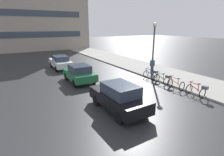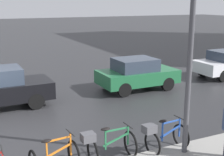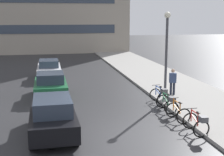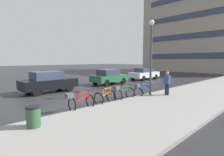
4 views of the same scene
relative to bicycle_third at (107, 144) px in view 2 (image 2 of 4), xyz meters
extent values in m
cylinder|color=black|center=(0.05, -2.56, 0.43)|extent=(0.50, 0.04, 0.03)
torus|color=black|center=(-0.10, -0.87, -0.13)|extent=(0.74, 0.14, 0.73)
cube|color=orange|center=(-0.02, -1.56, 0.13)|extent=(0.04, 0.04, 0.51)
cube|color=orange|center=(-0.09, -0.95, 0.16)|extent=(0.04, 0.04, 0.58)
cube|color=orange|center=(-0.06, -1.25, 0.38)|extent=(0.10, 0.62, 0.04)
cube|color=orange|center=(-0.05, -1.28, 0.07)|extent=(0.11, 0.70, 0.25)
ellipsoid|color=black|center=(-0.02, -1.56, 0.41)|extent=(0.17, 0.27, 0.07)
cylinder|color=black|center=(-0.09, -0.95, 0.48)|extent=(0.50, 0.08, 0.03)
torus|color=black|center=(-0.01, 0.71, -0.13)|extent=(0.73, 0.07, 0.72)
torus|color=black|center=(0.01, -0.40, -0.13)|extent=(0.73, 0.07, 0.72)
cube|color=#237042|center=(0.00, -0.04, 0.14)|extent=(0.04, 0.04, 0.54)
cube|color=#237042|center=(-0.01, 0.63, 0.13)|extent=(0.04, 0.04, 0.53)
cube|color=#237042|center=(-0.01, 0.29, 0.36)|extent=(0.05, 0.67, 0.04)
cube|color=#237042|center=(0.00, 0.27, 0.08)|extent=(0.05, 0.75, 0.27)
ellipsoid|color=black|center=(0.00, -0.04, 0.44)|extent=(0.14, 0.26, 0.07)
cylinder|color=black|center=(-0.01, 0.63, 0.41)|extent=(0.50, 0.04, 0.03)
cube|color=#4C4C51|center=(0.01, -0.52, 0.31)|extent=(0.29, 0.35, 0.22)
torus|color=black|center=(0.14, 2.28, -0.14)|extent=(0.70, 0.12, 0.70)
torus|color=black|center=(0.22, 1.26, -0.14)|extent=(0.70, 0.12, 0.70)
cube|color=#234CA8|center=(0.19, 1.59, 0.14)|extent=(0.04, 0.04, 0.56)
cube|color=#234CA8|center=(0.14, 2.20, 0.13)|extent=(0.04, 0.04, 0.54)
cube|color=#234CA8|center=(0.17, 1.90, 0.37)|extent=(0.09, 0.61, 0.04)
cube|color=#234CA8|center=(0.17, 1.87, 0.08)|extent=(0.09, 0.70, 0.25)
ellipsoid|color=black|center=(0.19, 1.59, 0.45)|extent=(0.16, 0.27, 0.07)
cylinder|color=black|center=(0.14, 2.20, 0.42)|extent=(0.50, 0.07, 0.03)
cube|color=#4C4C51|center=(0.23, 1.14, 0.32)|extent=(0.31, 0.36, 0.22)
cylinder|color=black|center=(-6.54, -0.82, -0.17)|extent=(0.23, 0.64, 0.64)
cylinder|color=black|center=(-4.96, -0.78, -0.17)|extent=(0.23, 0.64, 0.64)
cube|color=#1E6038|center=(-5.75, 4.23, 0.13)|extent=(1.89, 3.73, 0.62)
cube|color=#2D3847|center=(-5.75, 4.08, 0.73)|extent=(1.54, 1.89, 0.57)
cylinder|color=black|center=(-6.59, 5.38, -0.17)|extent=(0.22, 0.64, 0.64)
cylinder|color=black|center=(-4.93, 5.39, -0.17)|extent=(0.22, 0.64, 0.64)
cylinder|color=black|center=(-6.58, 3.07, -0.17)|extent=(0.22, 0.64, 0.64)
cylinder|color=black|center=(-4.91, 3.08, -0.17)|extent=(0.22, 0.64, 0.64)
cylinder|color=black|center=(-6.60, 8.97, -0.17)|extent=(0.22, 0.64, 0.64)
cylinder|color=black|center=(-5.04, 8.97, -0.17)|extent=(0.22, 0.64, 0.64)
cylinder|color=#424247|center=(0.63, 2.02, 1.85)|extent=(0.14, 0.14, 4.69)
camera|label=1|loc=(-10.74, -9.86, 4.15)|focal=28.00mm
camera|label=2|loc=(6.78, -3.06, 3.61)|focal=50.00mm
camera|label=3|loc=(-5.76, -14.31, 4.20)|focal=50.00mm
camera|label=4|loc=(7.16, -7.71, 1.97)|focal=28.00mm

